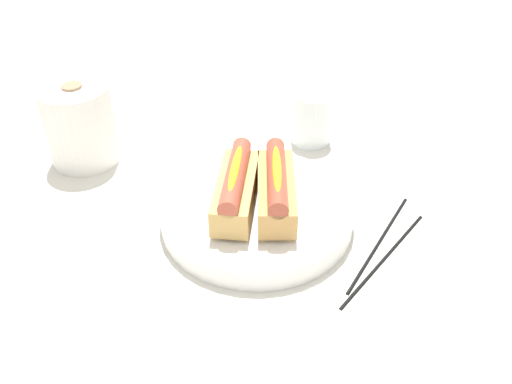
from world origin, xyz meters
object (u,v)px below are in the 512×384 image
(water_glass, at_px, (313,121))
(chopstick_far, at_px, (384,258))
(hotdog_front, at_px, (276,188))
(paper_towel_roll, at_px, (80,125))
(hotdog_back, at_px, (236,187))
(serving_bowl, at_px, (256,213))
(chopstick_near, at_px, (379,241))

(water_glass, xyz_separation_m, chopstick_far, (-0.25, -0.17, -0.04))
(hotdog_front, bearing_deg, chopstick_far, -96.85)
(hotdog_front, height_order, paper_towel_roll, paper_towel_roll)
(hotdog_front, xyz_separation_m, water_glass, (0.23, 0.01, -0.02))
(hotdog_back, bearing_deg, chopstick_far, -90.29)
(hotdog_back, bearing_deg, serving_bowl, -71.00)
(hotdog_back, relative_size, chopstick_near, 0.72)
(paper_towel_roll, xyz_separation_m, chopstick_far, (-0.07, -0.50, -0.06))
(hotdog_back, height_order, paper_towel_roll, paper_towel_roll)
(hotdog_front, distance_m, water_glass, 0.23)
(hotdog_back, relative_size, paper_towel_roll, 1.18)
(hotdog_front, xyz_separation_m, hotdog_back, (-0.02, 0.05, 0.00))
(serving_bowl, bearing_deg, water_glass, -3.66)
(water_glass, bearing_deg, serving_bowl, 176.34)
(chopstick_near, relative_size, chopstick_far, 1.00)
(water_glass, height_order, chopstick_far, water_glass)
(paper_towel_roll, bearing_deg, serving_bowl, -100.31)
(hotdog_back, bearing_deg, hotdog_front, -71.00)
(hotdog_back, bearing_deg, chopstick_near, -81.68)
(chopstick_near, bearing_deg, hotdog_front, 104.95)
(hotdog_front, relative_size, chopstick_near, 0.72)
(hotdog_front, bearing_deg, hotdog_back, 109.00)
(hotdog_back, relative_size, chopstick_far, 0.72)
(paper_towel_roll, bearing_deg, hotdog_front, -98.10)
(water_glass, bearing_deg, hotdog_back, 170.59)
(hotdog_front, relative_size, water_glass, 1.76)
(hotdog_front, height_order, hotdog_back, same)
(hotdog_back, xyz_separation_m, chopstick_near, (0.03, -0.20, -0.06))
(water_glass, distance_m, chopstick_near, 0.27)
(paper_towel_roll, bearing_deg, chopstick_far, -97.71)
(hotdog_back, relative_size, water_glass, 1.75)
(serving_bowl, bearing_deg, hotdog_back, 109.00)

